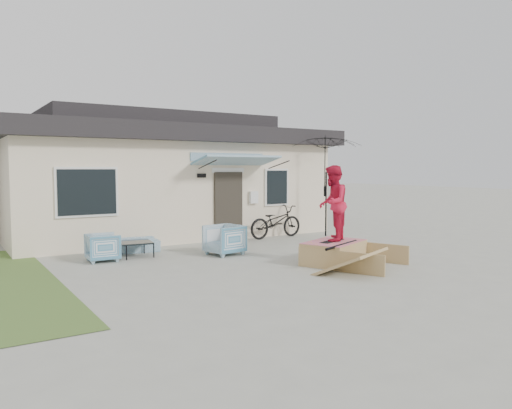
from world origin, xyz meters
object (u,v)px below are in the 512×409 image
bicycle (276,218)px  skateboard (332,240)px  armchair_right (224,238)px  skater (333,202)px  coffee_table (136,249)px  loveseat (131,241)px  patio_umbrella (326,183)px  armchair_left (103,246)px  skate_ramp (334,252)px

bicycle → skateboard: size_ratio=2.31×
skateboard → armchair_right: bearing=102.8°
skater → bicycle: bearing=-146.9°
skater → skateboard: bearing=180.0°
coffee_table → bicycle: bicycle is taller
loveseat → patio_umbrella: bearing=-174.9°
coffee_table → bicycle: (4.88, 0.86, 0.44)m
loveseat → armchair_left: bearing=50.7°
armchair_right → skate_ramp: 2.87m
patio_umbrella → skate_ramp: bearing=-128.3°
patio_umbrella → skate_ramp: size_ratio=1.29×
skate_ramp → skater: bearing=90.0°
coffee_table → skateboard: bearing=-42.2°
bicycle → skateboard: bearing=159.5°
armchair_right → bicycle: bearing=113.2°
patio_umbrella → skate_ramp: patio_umbrella is taller
skater → loveseat: bearing=-88.6°
armchair_right → patio_umbrella: 4.87m
skateboard → patio_umbrella: bearing=29.4°
skate_ramp → armchair_left: bearing=122.7°
patio_umbrella → armchair_right: bearing=-164.0°
armchair_right → skater: (1.59, -2.32, 1.01)m
loveseat → skate_ramp: (3.50, -4.04, -0.03)m
patio_umbrella → skater: skater is taller
armchair_left → patio_umbrella: size_ratio=0.28×
armchair_right → coffee_table: size_ratio=1.11×
skateboard → skater: (0.00, 0.00, 0.91)m
loveseat → armchair_right: bearing=147.1°
coffee_table → loveseat: bearing=80.1°
armchair_left → bicycle: 5.84m
armchair_left → coffee_table: size_ratio=0.95×
armchair_left → bicycle: bearing=-76.9°
bicycle → skate_ramp: bicycle is taller
armchair_right → coffee_table: 2.24m
coffee_table → patio_umbrella: bearing=3.0°
coffee_table → skater: 5.03m
armchair_left → patio_umbrella: bearing=-83.1°
armchair_left → coffee_table: (0.86, 0.17, -0.18)m
patio_umbrella → skate_ramp: 4.90m
patio_umbrella → skateboard: size_ratio=3.05×
loveseat → bicycle: bicycle is taller
armchair_right → skateboard: 2.82m
armchair_left → skateboard: size_ratio=0.86×
loveseat → skateboard: bearing=139.6°
armchair_left → bicycle: size_ratio=0.37×
bicycle → armchair_right: bearing=118.9°
skateboard → skater: 0.91m
armchair_right → skateboard: (1.59, -2.32, 0.10)m
bicycle → skate_ramp: (-1.26, -4.18, -0.38)m
skate_ramp → armchair_right: bearing=102.0°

